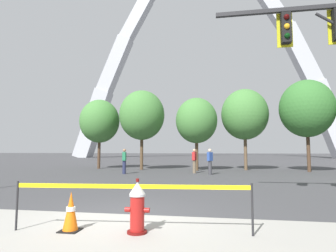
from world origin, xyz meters
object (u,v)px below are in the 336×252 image
fire_hydrant (137,207)px  pedestrian_walking_left (194,161)px  traffic_cone_by_hydrant (71,212)px  pedestrian_standing_center (210,161)px  monument_arch (203,63)px  pedestrian_walking_right (124,161)px

fire_hydrant → pedestrian_walking_left: bearing=89.7°
fire_hydrant → pedestrian_walking_left: 13.33m
traffic_cone_by_hydrant → pedestrian_standing_center: bearing=79.2°
traffic_cone_by_hydrant → pedestrian_walking_left: 13.49m
pedestrian_walking_left → pedestrian_standing_center: size_ratio=1.00×
monument_arch → pedestrian_walking_right: 39.70m
traffic_cone_by_hydrant → pedestrian_walking_right: bearing=104.0°
pedestrian_walking_left → pedestrian_walking_right: bearing=-163.8°
pedestrian_walking_right → monument_arch: bearing=84.2°
pedestrian_walking_left → traffic_cone_by_hydrant: bearing=-95.7°
fire_hydrant → pedestrian_standing_center: size_ratio=0.62×
pedestrian_standing_center → monument_arch: bearing=92.9°
pedestrian_walking_left → fire_hydrant: bearing=-90.3°
monument_arch → pedestrian_standing_center: (1.79, -35.15, -17.44)m
pedestrian_standing_center → pedestrian_walking_right: size_ratio=1.00×
monument_arch → pedestrian_standing_center: monument_arch is taller
fire_hydrant → pedestrian_standing_center: (1.11, 12.38, 0.35)m
pedestrian_walking_left → monument_arch: bearing=91.3°
pedestrian_standing_center → pedestrian_walking_right: 5.41m
pedestrian_walking_right → pedestrian_walking_left: bearing=16.2°
traffic_cone_by_hydrant → pedestrian_walking_right: pedestrian_walking_right is taller
fire_hydrant → pedestrian_standing_center: bearing=84.9°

